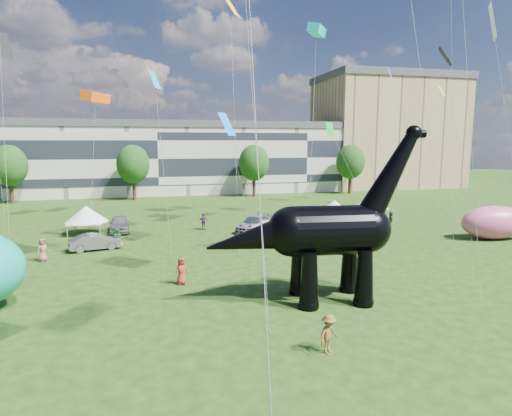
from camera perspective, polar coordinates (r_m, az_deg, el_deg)
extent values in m
plane|color=#16330C|center=(22.64, 11.53, -15.43)|extent=(220.00, 220.00, 0.00)
cube|color=beige|center=(80.70, -12.97, 6.19)|extent=(78.00, 11.00, 12.00)
cube|color=tan|center=(96.95, 16.98, 9.37)|extent=(28.00, 18.00, 22.00)
cylinder|color=#382314|center=(75.03, -29.80, 1.72)|extent=(0.56, 0.56, 3.20)
ellipsoid|color=#14380F|center=(74.70, -30.08, 5.31)|extent=(5.20, 5.20, 6.24)
cylinder|color=#382314|center=(72.09, -15.94, 2.30)|extent=(0.56, 0.56, 3.20)
ellipsoid|color=#14380F|center=(71.75, -16.10, 6.05)|extent=(5.20, 5.20, 6.24)
cylinder|color=#382314|center=(74.01, -0.27, 2.79)|extent=(0.56, 0.56, 3.20)
ellipsoid|color=#14380F|center=(73.68, -0.27, 6.44)|extent=(5.20, 5.20, 6.24)
cylinder|color=#382314|center=(80.09, 12.38, 3.03)|extent=(0.56, 0.56, 3.20)
ellipsoid|color=#14380F|center=(79.78, 12.49, 6.41)|extent=(5.20, 5.20, 6.24)
cone|color=black|center=(24.24, 7.10, -9.59)|extent=(1.21, 1.21, 3.22)
sphere|color=black|center=(24.72, 7.04, -12.71)|extent=(1.18, 1.18, 1.18)
cone|color=black|center=(26.42, 5.72, -8.03)|extent=(1.21, 1.21, 3.22)
sphere|color=black|center=(26.86, 5.67, -10.92)|extent=(1.18, 1.18, 1.18)
cone|color=black|center=(25.27, 14.23, -9.04)|extent=(1.21, 1.21, 3.22)
sphere|color=black|center=(25.73, 14.12, -12.04)|extent=(1.18, 1.18, 1.18)
cone|color=black|center=(27.36, 12.32, -7.60)|extent=(1.21, 1.21, 3.22)
sphere|color=black|center=(27.79, 12.23, -10.40)|extent=(1.18, 1.18, 1.18)
cylinder|color=black|center=(25.10, 9.80, -2.94)|extent=(4.75, 3.29, 2.90)
sphere|color=black|center=(24.50, 4.78, -3.13)|extent=(2.90, 2.90, 2.90)
sphere|color=black|center=(25.89, 14.54, -2.74)|extent=(2.79, 2.79, 2.79)
cone|color=black|center=(26.02, 17.46, 4.10)|extent=(4.17, 1.96, 5.68)
sphere|color=black|center=(26.56, 20.28, 9.37)|extent=(0.90, 0.90, 0.90)
cylinder|color=black|center=(26.71, 20.89, 9.22)|extent=(0.79, 0.54, 0.47)
cone|color=black|center=(24.17, -0.35, -4.13)|extent=(5.85, 2.75, 3.15)
imported|color=#A8A9AD|center=(46.70, -17.74, -2.03)|extent=(2.31, 5.05, 1.68)
imported|color=slate|center=(39.57, -20.64, -4.26)|extent=(4.54, 2.45, 1.42)
imported|color=white|center=(44.17, 1.80, -2.44)|extent=(5.09, 2.90, 1.34)
imported|color=#595960|center=(44.80, -0.14, -2.10)|extent=(5.40, 5.69, 1.62)
cube|color=white|center=(49.48, 10.38, -0.81)|extent=(3.78, 3.78, 0.13)
cone|color=white|center=(49.35, 10.41, 0.15)|extent=(4.79, 4.79, 1.57)
cylinder|color=#999999|center=(47.55, 10.01, -1.89)|extent=(0.06, 0.06, 1.15)
cylinder|color=#999999|center=(49.34, 12.75, -1.59)|extent=(0.06, 0.06, 1.15)
cylinder|color=#999999|center=(49.90, 8.00, -1.34)|extent=(0.06, 0.06, 1.15)
cylinder|color=#999999|center=(51.61, 10.68, -1.08)|extent=(0.06, 0.06, 1.15)
cube|color=white|center=(55.06, 15.10, 0.02)|extent=(3.44, 3.44, 0.13)
cone|color=white|center=(54.94, 15.13, 0.91)|extent=(4.36, 4.36, 1.62)
cylinder|color=#999999|center=(53.17, 14.28, -0.90)|extent=(0.06, 0.06, 1.19)
cylinder|color=#999999|center=(54.47, 17.18, -0.79)|extent=(0.06, 0.06, 1.19)
cylinder|color=#999999|center=(55.90, 13.02, -0.39)|extent=(0.06, 0.06, 1.19)
cylinder|color=#999999|center=(57.13, 15.81, -0.31)|extent=(0.06, 0.06, 1.19)
cube|color=white|center=(46.63, -21.63, -1.79)|extent=(3.55, 3.55, 0.13)
cone|color=white|center=(46.49, -21.69, -0.73)|extent=(4.49, 4.49, 1.64)
cylinder|color=#999999|center=(45.65, -23.88, -2.91)|extent=(0.07, 0.07, 1.21)
cylinder|color=#999999|center=(44.94, -20.10, -2.87)|extent=(0.07, 0.07, 1.21)
cylinder|color=#999999|center=(48.56, -22.96, -2.20)|extent=(0.07, 0.07, 1.21)
cylinder|color=#999999|center=(47.90, -19.40, -2.14)|extent=(0.07, 0.07, 1.21)
ellipsoid|color=#DF5688|center=(46.99, 29.18, -1.69)|extent=(6.89, 4.13, 3.25)
imported|color=#2C5370|center=(59.17, 15.05, 0.32)|extent=(0.64, 0.76, 1.79)
imported|color=brown|center=(43.58, 13.85, -2.56)|extent=(1.15, 0.66, 1.77)
imported|color=#A35A51|center=(37.42, -26.56, -5.02)|extent=(1.03, 1.05, 1.83)
imported|color=#582C63|center=(46.06, -7.04, -1.79)|extent=(1.10, 0.72, 1.75)
imported|color=brown|center=(19.79, 9.68, -16.23)|extent=(1.32, 1.17, 1.77)
imported|color=#2C6F34|center=(39.87, -18.04, -3.82)|extent=(0.87, 0.70, 1.70)
imported|color=maroon|center=(28.60, -9.92, -8.28)|extent=(0.98, 0.73, 1.81)
imported|color=black|center=(50.06, 17.53, -1.38)|extent=(1.13, 1.52, 1.60)
cube|color=#FF560D|center=(55.35, -20.61, 13.69)|extent=(3.27, 3.99, 1.40)
plane|color=#E5FF15|center=(66.24, 23.51, 14.14)|extent=(1.89, 1.80, 1.49)
plane|color=silver|center=(41.64, 29.01, 20.92)|extent=(2.16, 2.63, 2.75)
plane|color=green|center=(49.82, 9.85, 10.24)|extent=(1.71, 1.16, 1.66)
plane|color=black|center=(48.11, 23.89, 18.00)|extent=(2.14, 2.48, 1.77)
plane|color=#B01AB7|center=(66.84, 17.55, 16.40)|extent=(2.42, 2.71, 2.53)
cube|color=#0CB5B2|center=(46.49, 8.10, 22.41)|extent=(2.74, 3.02, 1.10)
plane|color=#FFB115|center=(39.87, -3.44, 25.44)|extent=(2.35, 2.68, 1.97)
plane|color=blue|center=(55.14, -3.89, 11.10)|extent=(3.11, 3.54, 2.91)
plane|color=black|center=(47.64, -30.97, 18.12)|extent=(2.59, 2.40, 2.49)
plane|color=#0DA3C8|center=(39.81, -13.35, 16.32)|extent=(1.31, 1.76, 1.56)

